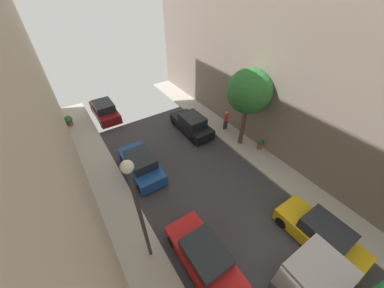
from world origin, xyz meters
TOP-DOWN VIEW (x-y plane):
  - ground at (0.00, 0.00)m, footprint 32.00×32.00m
  - sidewalk_right at (5.00, 0.00)m, footprint 2.00×44.00m
  - parked_car_left_2 at (-2.70, 2.71)m, footprint 1.78×4.20m
  - parked_car_left_3 at (-2.70, 9.81)m, footprint 1.78×4.20m
  - parked_car_left_4 at (-2.70, 18.11)m, footprint 1.78×4.20m
  - parked_car_right_2 at (2.70, 0.38)m, footprint 1.78×4.20m
  - parked_car_right_3 at (2.70, 11.86)m, footprint 1.78×4.20m
  - pedestrian at (5.17, 10.42)m, footprint 0.40×0.36m
  - street_tree_1 at (4.94, 8.33)m, footprint 3.02×3.02m
  - potted_plant_0 at (5.65, 6.98)m, footprint 0.40×0.40m
  - potted_plant_1 at (-5.75, 18.43)m, footprint 0.65×0.65m
  - lamp_post at (-4.60, 4.46)m, footprint 0.44×0.44m

SIDE VIEW (x-z plane):
  - ground at x=0.00m, z-range 0.00..0.00m
  - sidewalk_right at x=5.00m, z-range 0.00..0.15m
  - potted_plant_0 at x=5.65m, z-range 0.17..0.93m
  - potted_plant_1 at x=-5.75m, z-range 0.18..1.05m
  - parked_car_left_2 at x=-2.70m, z-range -0.06..1.50m
  - parked_car_left_3 at x=-2.70m, z-range -0.06..1.50m
  - parked_car_left_4 at x=-2.70m, z-range -0.06..1.50m
  - parked_car_right_2 at x=2.70m, z-range -0.06..1.50m
  - parked_car_right_3 at x=2.70m, z-range -0.06..1.50m
  - pedestrian at x=5.17m, z-range 0.21..1.93m
  - lamp_post at x=-4.60m, z-range 1.07..7.27m
  - street_tree_1 at x=4.94m, z-range 1.55..7.44m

